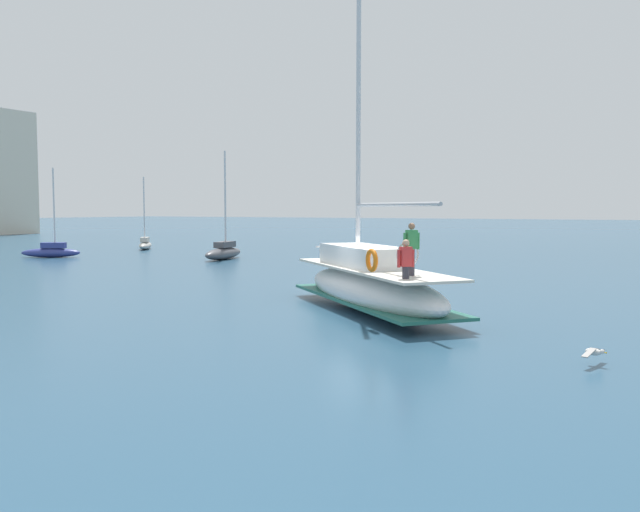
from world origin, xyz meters
name	(u,v)px	position (x,y,z in m)	size (l,w,h in m)	color
ground_plane	(364,311)	(0.00, 0.00, 0.00)	(400.00, 400.00, 0.00)	#284C66
main_sailboat	(371,284)	(0.19, -0.16, 0.90)	(8.14, 8.79, 11.88)	white
moored_sloop_near	(224,251)	(15.93, 18.11, 0.55)	(5.15, 2.20, 7.40)	#4C4C51
moored_catamaran	(51,251)	(11.40, 29.90, 0.47)	(3.01, 3.97, 6.34)	navy
moored_cutter_left	(145,244)	(21.61, 30.77, 0.46)	(3.71, 3.10, 6.14)	#B7B2A8
seagull	(594,352)	(-4.61, -7.80, 0.32)	(1.05, 0.48, 0.17)	silver
mooring_buoy	(388,277)	(8.44, 2.73, 0.23)	(0.76, 0.76, 0.98)	#EA4C19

